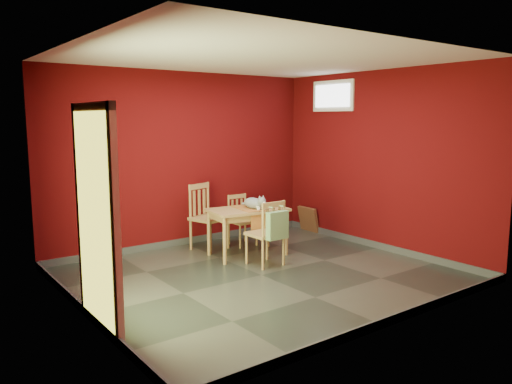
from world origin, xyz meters
TOP-DOWN VIEW (x-y plane):
  - ground at (0.00, 0.00)m, footprint 4.50×4.50m
  - room_shell at (0.00, 0.00)m, footprint 4.50×4.50m
  - doorway at (-2.23, -0.40)m, footprint 0.06×1.01m
  - window at (2.23, 1.00)m, footprint 0.05×0.90m
  - outlet_plate at (1.60, 1.99)m, footprint 0.08×0.02m
  - dining_table at (0.41, 0.87)m, footprint 1.19×0.79m
  - table_runner at (0.41, 0.77)m, footprint 0.36×0.63m
  - chair_far_left at (0.13, 1.55)m, footprint 0.58×0.58m
  - chair_far_right at (0.70, 1.45)m, footprint 0.37×0.37m
  - chair_near at (0.32, 0.30)m, footprint 0.43×0.43m
  - tote_bag at (0.33, 0.08)m, footprint 0.31×0.19m
  - cat at (0.48, 0.82)m, footprint 0.28×0.46m
  - picture_frame at (2.19, 1.50)m, footprint 0.15×0.44m

SIDE VIEW (x-z plane):
  - ground at x=0.00m, z-range 0.00..0.00m
  - room_shell at x=0.00m, z-range -2.20..2.30m
  - picture_frame at x=2.19m, z-range 0.00..0.44m
  - outlet_plate at x=1.60m, z-range 0.24..0.36m
  - chair_far_right at x=0.70m, z-range 0.01..0.80m
  - chair_near at x=0.32m, z-range 0.01..0.91m
  - chair_far_left at x=0.13m, z-range 0.01..1.01m
  - tote_bag at x=0.33m, z-range 0.38..0.81m
  - dining_table at x=0.41m, z-range 0.26..0.95m
  - table_runner at x=0.41m, z-range 0.50..0.80m
  - cat at x=0.48m, z-range 0.69..0.91m
  - doorway at x=-2.23m, z-range 0.06..2.19m
  - window at x=2.23m, z-range 2.10..2.60m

